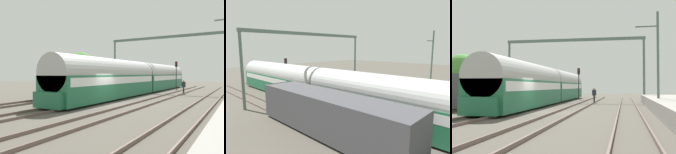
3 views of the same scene
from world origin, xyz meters
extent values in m
plane|color=#524C44|center=(0.00, 0.00, 0.00)|extent=(120.00, 120.00, 0.00)
cube|color=brown|center=(-7.23, 0.00, 0.08)|extent=(0.08, 60.00, 0.16)
cube|color=brown|center=(-5.79, 0.00, 0.08)|extent=(0.08, 60.00, 0.16)
cube|color=brown|center=(-2.89, 0.00, 0.08)|extent=(0.08, 60.00, 0.16)
cube|color=brown|center=(-1.45, 0.00, 0.08)|extent=(0.08, 60.00, 0.16)
cube|color=brown|center=(1.45, 0.00, 0.08)|extent=(0.08, 60.00, 0.16)
cube|color=brown|center=(2.89, 0.00, 0.08)|extent=(0.08, 60.00, 0.16)
cube|color=brown|center=(5.79, 0.00, 0.08)|extent=(0.08, 60.00, 0.16)
cube|color=brown|center=(7.23, 0.00, 0.08)|extent=(0.08, 60.00, 0.16)
cube|color=#236B47|center=(-2.17, 3.31, 1.26)|extent=(2.90, 16.00, 2.20)
cube|color=white|center=(-2.17, 3.31, 1.89)|extent=(2.93, 15.36, 0.64)
cylinder|color=#B2B2B2|center=(-2.17, 3.31, 2.56)|extent=(2.84, 16.00, 2.84)
cube|color=#236B47|center=(-2.17, 19.66, 1.26)|extent=(2.90, 16.00, 2.20)
cube|color=white|center=(-2.17, 19.66, 1.89)|extent=(2.93, 15.36, 0.64)
cylinder|color=#B2B2B2|center=(-2.17, 19.66, 2.56)|extent=(2.84, 16.00, 2.84)
cube|color=#236B47|center=(-2.17, -4.94, 0.71)|extent=(2.40, 0.50, 1.10)
cube|color=#47474C|center=(-6.51, 5.68, 1.51)|extent=(2.80, 13.00, 2.70)
cube|color=black|center=(-6.51, 5.68, 0.21)|extent=(2.52, 11.96, 0.10)
cylinder|color=#252525|center=(2.85, 12.63, 0.42)|extent=(0.25, 0.25, 0.85)
cube|color=#232833|center=(2.85, 12.63, 1.17)|extent=(0.46, 0.45, 0.64)
sphere|color=tan|center=(2.85, 12.63, 1.61)|extent=(0.24, 0.24, 0.24)
cylinder|color=#2D2D33|center=(-0.25, 21.41, 1.80)|extent=(0.14, 0.14, 3.61)
cube|color=black|center=(-0.25, 21.41, 4.06)|extent=(0.36, 0.20, 0.90)
sphere|color=red|center=(-0.25, 21.29, 4.21)|extent=(0.16, 0.16, 0.16)
cylinder|color=#54685F|center=(-8.51, 15.53, 3.75)|extent=(0.28, 0.28, 7.50)
cube|color=#54685F|center=(0.00, 15.53, 7.68)|extent=(17.42, 0.24, 0.36)
cylinder|color=#4C3826|center=(-15.27, 15.41, 1.20)|extent=(0.36, 0.36, 2.40)
sphere|color=#4B8E3A|center=(-15.27, 15.41, 4.04)|extent=(4.39, 4.39, 4.39)
camera|label=1|loc=(9.06, -15.82, 2.47)|focal=36.11mm
camera|label=2|loc=(-15.49, -4.01, 6.04)|focal=31.47mm
camera|label=3|loc=(6.22, -21.03, 1.87)|focal=47.79mm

